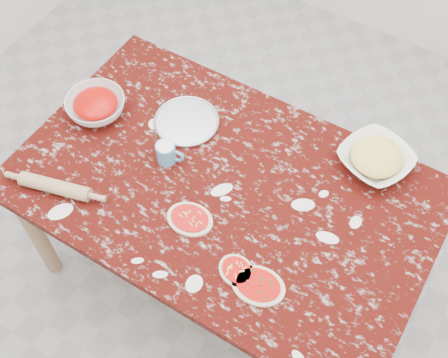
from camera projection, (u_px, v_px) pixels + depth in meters
ground at (224, 270)px, 2.82m from camera, size 4.00×4.00×0.00m
worktable at (224, 198)px, 2.26m from camera, size 1.60×1.00×0.75m
pizza_tray at (187, 122)px, 2.37m from camera, size 0.32×0.32×0.01m
sauce_bowl at (96, 106)px, 2.37m from camera, size 0.28×0.28×0.08m
cheese_bowl at (375, 159)px, 2.22m from camera, size 0.34×0.34×0.07m
flour_mug at (167, 153)px, 2.23m from camera, size 0.11×0.08×0.09m
pizza_left at (190, 219)px, 2.10m from camera, size 0.19×0.16×0.02m
pizza_mid at (237, 271)px, 1.99m from camera, size 0.16×0.15×0.02m
pizza_right at (258, 286)px, 1.96m from camera, size 0.21×0.17×0.02m
rolling_pin at (55, 187)px, 2.16m from camera, size 0.29×0.13×0.06m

